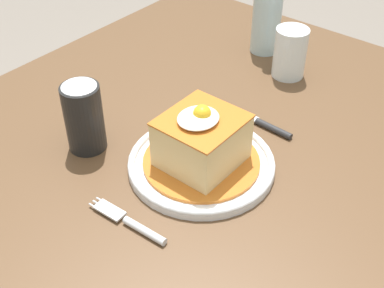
# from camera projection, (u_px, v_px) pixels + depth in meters

# --- Properties ---
(dining_table) EXTENTS (1.31, 0.94, 0.75)m
(dining_table) POSITION_uv_depth(u_px,v_px,m) (160.00, 219.00, 0.91)
(dining_table) COLOR brown
(dining_table) RESTS_ON ground_plane
(main_plate) EXTENTS (0.24, 0.24, 0.02)m
(main_plate) POSITION_uv_depth(u_px,v_px,m) (201.00, 163.00, 0.85)
(main_plate) COLOR white
(main_plate) RESTS_ON dining_table
(sandwich_meal) EXTENTS (0.19, 0.19, 0.11)m
(sandwich_meal) POSITION_uv_depth(u_px,v_px,m) (202.00, 142.00, 0.83)
(sandwich_meal) COLOR #C66B23
(sandwich_meal) RESTS_ON main_plate
(fork) EXTENTS (0.02, 0.14, 0.01)m
(fork) POSITION_uv_depth(u_px,v_px,m) (134.00, 224.00, 0.75)
(fork) COLOR silver
(fork) RESTS_ON dining_table
(knife) EXTENTS (0.02, 0.17, 0.01)m
(knife) POSITION_uv_depth(u_px,v_px,m) (263.00, 124.00, 0.94)
(knife) COLOR #262628
(knife) RESTS_ON dining_table
(soda_can) EXTENTS (0.07, 0.07, 0.12)m
(soda_can) POSITION_uv_depth(u_px,v_px,m) (84.00, 117.00, 0.86)
(soda_can) COLOR black
(soda_can) RESTS_ON dining_table
(beer_bottle_clear) EXTENTS (0.06, 0.06, 0.27)m
(beer_bottle_clear) POSITION_uv_depth(u_px,v_px,m) (268.00, 9.00, 1.11)
(beer_bottle_clear) COLOR #ADC6CC
(beer_bottle_clear) RESTS_ON dining_table
(drinking_glass) EXTENTS (0.07, 0.07, 0.10)m
(drinking_glass) POSITION_uv_depth(u_px,v_px,m) (290.00, 56.00, 1.06)
(drinking_glass) COLOR gold
(drinking_glass) RESTS_ON dining_table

